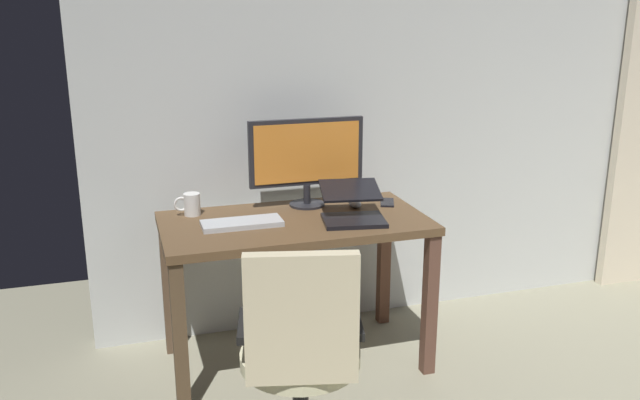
{
  "coord_description": "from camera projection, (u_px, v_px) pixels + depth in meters",
  "views": [
    {
      "loc": [
        2.53,
        0.28,
        1.73
      ],
      "look_at": [
        1.82,
        -2.05,
        1.02
      ],
      "focal_mm": 37.41,
      "sensor_mm": 36.0,
      "label": 1
    }
  ],
  "objects": [
    {
      "name": "cell_phone_face_up",
      "position": [
        387.0,
        202.0,
        3.43
      ],
      "size": [
        0.12,
        0.16,
        0.01
      ],
      "primitive_type": "cube",
      "rotation": [
        0.0,
        0.0,
        -0.38
      ],
      "color": "black",
      "rests_on": "desk"
    },
    {
      "name": "mug_tea",
      "position": [
        191.0,
        204.0,
        3.22
      ],
      "size": [
        0.13,
        0.08,
        0.11
      ],
      "color": "white",
      "rests_on": "desk"
    },
    {
      "name": "computer_monitor",
      "position": [
        307.0,
        156.0,
        3.33
      ],
      "size": [
        0.59,
        0.18,
        0.44
      ],
      "color": "#232328",
      "rests_on": "desk"
    },
    {
      "name": "back_room_partition",
      "position": [
        558.0,
        82.0,
        3.96
      ],
      "size": [
        5.47,
        0.1,
        2.6
      ],
      "primitive_type": "cube",
      "color": "silver",
      "rests_on": "ground"
    },
    {
      "name": "computer_keyboard",
      "position": [
        242.0,
        223.0,
        3.08
      ],
      "size": [
        0.37,
        0.15,
        0.02
      ],
      "primitive_type": "cube",
      "color": "#B7BCC1",
      "rests_on": "desk"
    },
    {
      "name": "office_chair",
      "position": [
        301.0,
        379.0,
        2.38
      ],
      "size": [
        0.56,
        0.56,
        0.98
      ],
      "rotation": [
        0.0,
        0.0,
        2.9
      ],
      "color": "black",
      "rests_on": "ground"
    },
    {
      "name": "desk",
      "position": [
        295.0,
        241.0,
        3.2
      ],
      "size": [
        1.26,
        0.66,
        0.75
      ],
      "color": "brown",
      "rests_on": "ground"
    },
    {
      "name": "laptop",
      "position": [
        352.0,
        209.0,
        3.15
      ],
      "size": [
        0.34,
        0.37,
        0.16
      ],
      "rotation": [
        0.0,
        0.0,
        -0.17
      ],
      "color": "black",
      "rests_on": "desk"
    },
    {
      "name": "computer_mouse",
      "position": [
        355.0,
        204.0,
        3.36
      ],
      "size": [
        0.06,
        0.1,
        0.04
      ],
      "primitive_type": "ellipsoid",
      "color": "#B7BCC1",
      "rests_on": "desk"
    }
  ]
}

